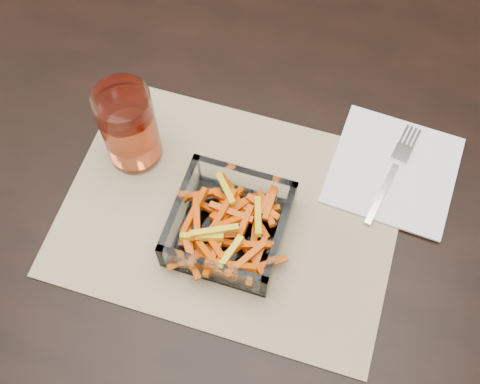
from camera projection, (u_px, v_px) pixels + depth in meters
name	position (u px, v px, depth m)	size (l,w,h in m)	color
dining_table	(245.00, 176.00, 0.95)	(1.60, 0.90, 0.75)	black
placemat	(230.00, 213.00, 0.82)	(0.45, 0.33, 0.00)	tan
glass_bowl	(229.00, 226.00, 0.79)	(0.15, 0.15, 0.06)	white
tumbler	(129.00, 129.00, 0.81)	(0.08, 0.08, 0.13)	white
napkin	(393.00, 170.00, 0.85)	(0.17, 0.17, 0.00)	white
fork	(393.00, 170.00, 0.85)	(0.06, 0.17, 0.00)	silver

